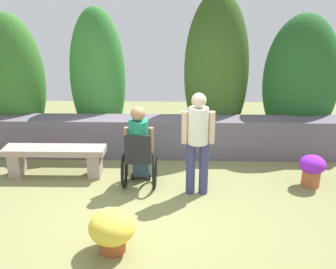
{
  "coord_description": "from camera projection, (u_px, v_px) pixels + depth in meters",
  "views": [
    {
      "loc": [
        0.38,
        -5.38,
        3.01
      ],
      "look_at": [
        0.25,
        0.66,
        0.85
      ],
      "focal_mm": 44.26,
      "sensor_mm": 36.0,
      "label": 1
    }
  ],
  "objects": [
    {
      "name": "ground_plane",
      "position": [
        150.0,
        204.0,
        6.09
      ],
      "size": [
        11.55,
        11.55,
        0.0
      ],
      "primitive_type": "plane",
      "color": "olive"
    },
    {
      "name": "person_in_wheelchair",
      "position": [
        139.0,
        149.0,
        6.45
      ],
      "size": [
        0.53,
        0.66,
        1.33
      ],
      "rotation": [
        0.0,
        0.0,
        -0.01
      ],
      "color": "black",
      "rests_on": "ground"
    },
    {
      "name": "person_standing_companion",
      "position": [
        198.0,
        137.0,
        6.11
      ],
      "size": [
        0.49,
        0.3,
        1.59
      ],
      "rotation": [
        0.0,
        0.0,
        0.26
      ],
      "color": "navy",
      "rests_on": "ground"
    },
    {
      "name": "flower_pot_terracotta_by_wall",
      "position": [
        112.0,
        230.0,
        4.91
      ],
      "size": [
        0.56,
        0.56,
        0.53
      ],
      "color": "#A24B24",
      "rests_on": "ground"
    },
    {
      "name": "stone_retaining_wall",
      "position": [
        156.0,
        137.0,
        7.73
      ],
      "size": [
        6.84,
        0.52,
        0.74
      ],
      "primitive_type": "cube",
      "color": "#5F5766",
      "rests_on": "ground"
    },
    {
      "name": "flower_pot_purple_near",
      "position": [
        312.0,
        168.0,
        6.55
      ],
      "size": [
        0.42,
        0.42,
        0.52
      ],
      "color": "#A15733",
      "rests_on": "ground"
    },
    {
      "name": "stone_bench",
      "position": [
        55.0,
        157.0,
        6.9
      ],
      "size": [
        1.68,
        0.39,
        0.51
      ],
      "rotation": [
        0.0,
        0.0,
        0.07
      ],
      "color": "#A28E83",
      "rests_on": "ground"
    },
    {
      "name": "hedge_backdrop",
      "position": [
        169.0,
        78.0,
        7.98
      ],
      "size": [
        7.0,
        1.11,
        2.98
      ],
      "color": "#346E27",
      "rests_on": "ground"
    }
  ]
}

